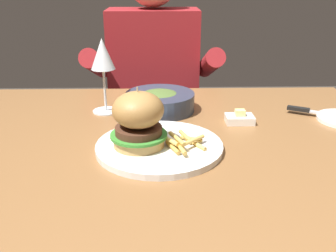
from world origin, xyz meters
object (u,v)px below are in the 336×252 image
at_px(burger_sandwich, 138,119).
at_px(butter_dish, 240,118).
at_px(main_plate, 159,146).
at_px(soup_bowl, 160,101).
at_px(table_knife, 324,113).
at_px(diner_person, 154,110).
at_px(wine_glass, 103,58).

xyz_separation_m(burger_sandwich, butter_dish, (0.26, 0.17, -0.06)).
height_order(main_plate, soup_bowl, soup_bowl).
relative_size(burger_sandwich, table_knife, 0.61).
xyz_separation_m(soup_bowl, diner_person, (-0.02, 0.50, -0.21)).
distance_m(wine_glass, diner_person, 0.62).
bearing_deg(butter_dish, main_plate, -143.22).
bearing_deg(soup_bowl, burger_sandwich, -99.98).
distance_m(wine_glass, butter_dish, 0.40).
xyz_separation_m(main_plate, table_knife, (0.45, 0.19, 0.01)).
bearing_deg(butter_dish, soup_bowl, 154.16).
bearing_deg(burger_sandwich, diner_person, 88.32).
bearing_deg(burger_sandwich, main_plate, 9.57).
bearing_deg(main_plate, butter_dish, 36.78).
xyz_separation_m(butter_dish, soup_bowl, (-0.21, 0.10, 0.02)).
relative_size(soup_bowl, diner_person, 0.17).
height_order(wine_glass, butter_dish, wine_glass).
distance_m(burger_sandwich, table_knife, 0.53).
bearing_deg(burger_sandwich, butter_dish, 32.89).
bearing_deg(soup_bowl, wine_glass, -177.65).
bearing_deg(wine_glass, table_knife, -6.05).
distance_m(burger_sandwich, soup_bowl, 0.27).
xyz_separation_m(butter_dish, diner_person, (-0.23, 0.60, -0.19)).
xyz_separation_m(wine_glass, table_knife, (0.60, -0.06, -0.14)).
bearing_deg(diner_person, table_knife, -50.59).
bearing_deg(diner_person, burger_sandwich, -91.68).
distance_m(main_plate, diner_person, 0.78).
bearing_deg(soup_bowl, table_knife, -8.90).
xyz_separation_m(main_plate, butter_dish, (0.21, 0.16, 0.00)).
bearing_deg(table_knife, diner_person, 129.41).
bearing_deg(soup_bowl, butter_dish, -25.84).
xyz_separation_m(main_plate, soup_bowl, (0.00, 0.26, 0.02)).
height_order(main_plate, table_knife, table_knife).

